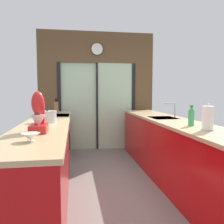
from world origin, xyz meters
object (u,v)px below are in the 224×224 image
Objects in this scene: mixing_bowl_near at (31,137)px; paper_towel_roll at (208,118)px; oven_range at (53,141)px; stock_pot at (47,117)px; stand_mixer at (38,117)px; mixing_bowl_far at (50,117)px; knife_block at (56,107)px; soap_bottle at (191,117)px.

mixing_bowl_near is 1.81m from paper_towel_roll.
oven_range is 3.15× the size of paper_towel_roll.
paper_towel_roll is at bearing 9.57° from mixing_bowl_near.
mixing_bowl_near is 1.25m from stock_pot.
stand_mixer reaches higher than oven_range.
knife_block is (-0.00, 1.33, 0.08)m from mixing_bowl_far.
paper_towel_roll reaches higher than oven_range.
soap_bottle is at bearing -51.87° from knife_block.
stock_pot is at bearing 161.53° from soap_bottle.
oven_range is at bearing 132.27° from paper_towel_roll.
mixing_bowl_near is at bearing -90.00° from stock_pot.
mixing_bowl_near is (0.02, -2.28, 0.50)m from oven_range.
mixing_bowl_near is at bearing -90.00° from mixing_bowl_far.
stock_pot reaches higher than oven_range.
oven_range is at bearing 91.54° from mixing_bowl_far.
soap_bottle is at bearing -27.71° from mixing_bowl_far.
paper_towel_roll is at bearing -36.01° from mixing_bowl_far.
paper_towel_roll is (1.78, -2.63, 0.02)m from knife_block.
stand_mixer reaches higher than mixing_bowl_far.
mixing_bowl_far is 1.34m from knife_block.
oven_range is at bearing 91.03° from stock_pot.
knife_block is at bearing 90.00° from mixing_bowl_far.
stand_mixer is at bearing -90.00° from stock_pot.
stock_pot is (0.00, 1.25, 0.04)m from mixing_bowl_near.
stock_pot is at bearing -90.00° from knife_block.
stand_mixer is (0.00, -2.48, 0.05)m from knife_block.
stock_pot is (0.02, -1.03, 0.54)m from oven_range.
knife_block is 1.67m from stock_pot.
oven_range is 1.93m from stand_mixer.
mixing_bowl_near is at bearing -90.00° from stand_mixer.
stock_pot is (-0.00, 0.80, -0.08)m from stand_mixer.
mixing_bowl_far is 2.20m from paper_towel_roll.
stand_mixer is at bearing 175.17° from paper_towel_roll.
oven_range is 0.85m from mixing_bowl_far.
soap_bottle is at bearing -18.47° from stock_pot.
stock_pot is 2.02m from paper_towel_roll.
knife_block is 2.88m from soap_bottle.
paper_towel_roll is (0.00, -0.36, 0.02)m from soap_bottle.
oven_range is 0.87m from knife_block.
paper_towel_roll reaches higher than soap_bottle.
oven_range is 4.61× the size of mixing_bowl_far.
mixing_bowl_far is 1.15m from stand_mixer.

